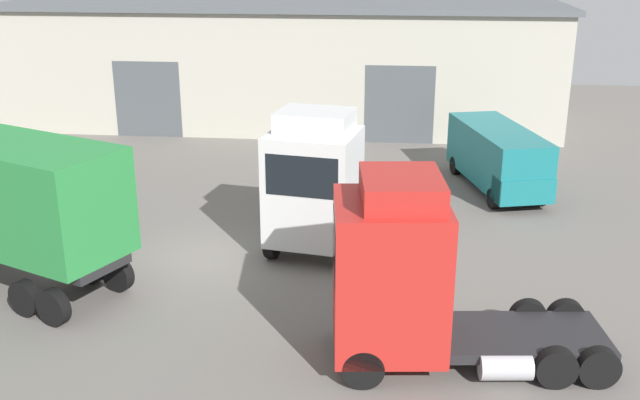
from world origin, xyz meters
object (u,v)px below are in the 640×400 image
at_px(tractor_unit_white, 319,184).
at_px(gravel_pile, 62,160).
at_px(delivery_van_teal, 499,157).
at_px(tractor_unit_red, 407,277).

height_order(tractor_unit_white, gravel_pile, tractor_unit_white).
bearing_deg(delivery_van_teal, gravel_pile, -105.41).
distance_m(tractor_unit_red, gravel_pile, 18.67).
relative_size(tractor_unit_white, delivery_van_teal, 1.14).
height_order(delivery_van_teal, gravel_pile, delivery_van_teal).
relative_size(tractor_unit_red, delivery_van_teal, 1.02).
xyz_separation_m(tractor_unit_white, tractor_unit_red, (2.59, -6.30, 0.01)).
distance_m(delivery_van_teal, gravel_pile, 17.16).
relative_size(tractor_unit_white, tractor_unit_red, 1.12).
bearing_deg(tractor_unit_white, delivery_van_teal, 145.36).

